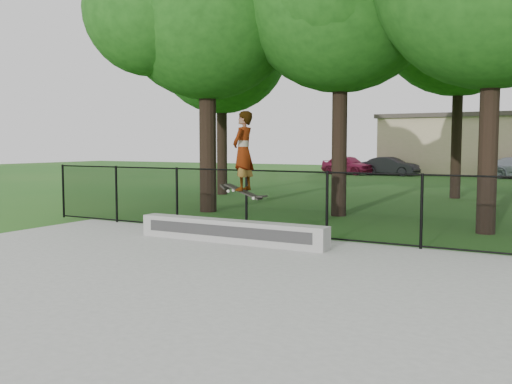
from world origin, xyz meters
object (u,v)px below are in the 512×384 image
Objects in this scene: car_a at (348,165)px; car_b at (391,166)px; skater_airborne at (243,153)px; grind_ledge at (230,231)px.

car_b is (3.04, 0.15, -0.05)m from car_a.
car_b is at bearing 100.19° from skater_airborne.
grind_ledge is at bearing -144.62° from car_a.
car_a is (-7.81, 28.42, 0.39)m from grind_ledge.
skater_airborne is (5.15, -28.66, 1.32)m from car_b.
car_a is 29.70m from skater_airborne.
grind_ledge is 28.97m from car_b.
car_b reaches higher than grind_ledge.
car_a is at bearing 106.02° from skater_airborne.
skater_airborne reaches higher than grind_ledge.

